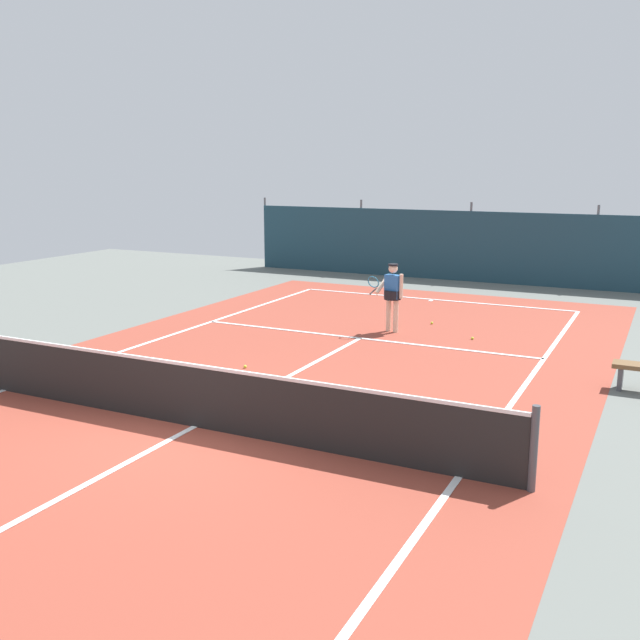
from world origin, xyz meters
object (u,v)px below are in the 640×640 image
(tennis_net, at_px, (194,395))
(tennis_ball_near_player, at_px, (245,367))
(parked_car, at_px, (590,255))
(tennis_ball_midcourt, at_px, (472,338))
(tennis_ball_by_sideline, at_px, (432,323))
(tennis_player, at_px, (392,292))

(tennis_net, distance_m, tennis_ball_near_player, 3.32)
(tennis_net, height_order, parked_car, parked_car)
(tennis_ball_midcourt, height_order, parked_car, parked_car)
(tennis_ball_near_player, xyz_separation_m, tennis_ball_midcourt, (3.40, 4.33, 0.00))
(tennis_ball_by_sideline, bearing_deg, parked_car, 74.32)
(tennis_ball_midcourt, height_order, tennis_ball_by_sideline, same)
(tennis_ball_by_sideline, bearing_deg, tennis_player, -116.40)
(tennis_ball_midcourt, bearing_deg, tennis_net, -107.50)
(tennis_net, xyz_separation_m, tennis_ball_near_player, (-1.05, 3.11, -0.48))
(tennis_player, distance_m, tennis_ball_by_sideline, 1.67)
(tennis_ball_by_sideline, bearing_deg, tennis_net, -96.68)
(tennis_net, xyz_separation_m, tennis_player, (0.39, 7.38, 0.45))
(tennis_ball_midcourt, distance_m, tennis_ball_by_sideline, 1.78)
(tennis_net, xyz_separation_m, tennis_ball_midcourt, (2.35, 7.45, -0.48))
(tennis_ball_near_player, xyz_separation_m, parked_car, (4.74, 15.02, 0.81))
(tennis_ball_near_player, bearing_deg, parked_car, 72.50)
(tennis_ball_near_player, relative_size, tennis_ball_by_sideline, 1.00)
(tennis_ball_by_sideline, relative_size, parked_car, 0.02)
(tennis_ball_midcourt, relative_size, tennis_ball_by_sideline, 1.00)
(tennis_player, xyz_separation_m, parked_car, (3.29, 10.76, -0.12))
(tennis_player, bearing_deg, tennis_ball_by_sideline, -105.77)
(tennis_player, distance_m, parked_car, 11.25)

